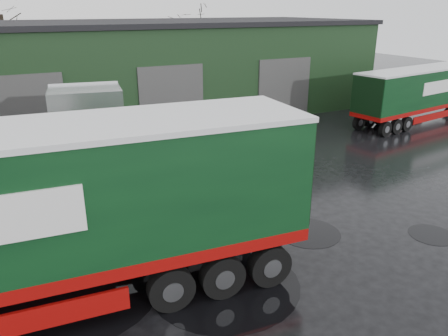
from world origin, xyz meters
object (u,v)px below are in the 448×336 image
Objects in this scene: warehouse at (141,68)px; wash_bucket at (150,178)px; hero_tractor at (92,159)px; tree_back_a at (5,39)px; tree_back_b at (190,45)px; lorry_right at (417,96)px.

wash_bucket is (-3.79, -13.10, -2.98)m from warehouse.
warehouse is 4.55× the size of hero_tractor.
warehouse is 13.96m from wash_bucket.
tree_back_a is (-1.50, 25.50, 2.54)m from hero_tractor.
hero_tractor is at bearing -119.62° from tree_back_b.
tree_back_b is (16.00, 0.00, -1.00)m from tree_back_a.
lorry_right is at bearing -71.57° from tree_back_b.
lorry_right reaches higher than wash_bucket.
hero_tractor is (-6.50, -15.50, -0.95)m from warehouse.
warehouse reaches higher than wash_bucket.
tree_back_b is at bearing 51.34° from warehouse.
hero_tractor is 0.95× the size of tree_back_b.
tree_back_a reaches higher than lorry_right.
lorry_right is at bearing 6.37° from wash_bucket.
lorry_right is (15.00, -11.00, -1.38)m from warehouse.
warehouse is at bearing -134.30° from lorry_right.
tree_back_a reaches higher than warehouse.
tree_back_a is at bearing 102.38° from hero_tractor.
tree_back_a is (-8.00, 10.00, 1.59)m from warehouse.
hero_tractor is 29.37m from tree_back_b.
wash_bucket is at bearing -106.13° from warehouse.
tree_back_a reaches higher than hero_tractor.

